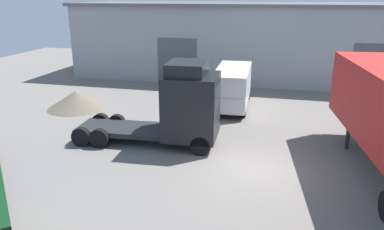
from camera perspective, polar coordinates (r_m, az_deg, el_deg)
ground_plane at (r=15.72m, az=9.17°, el=-8.07°), size 60.00×60.00×0.00m
warehouse_building at (r=32.52m, az=12.33°, el=10.94°), size 33.25×8.85×6.14m
tractor_unit_black at (r=17.36m, az=-1.76°, el=1.25°), size 6.88×2.87×3.96m
delivery_van_white at (r=23.46m, az=6.15°, el=4.34°), size 2.23×5.72×2.45m
gravel_pile at (r=24.44m, az=-17.23°, el=2.26°), size 3.63×3.63×1.11m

